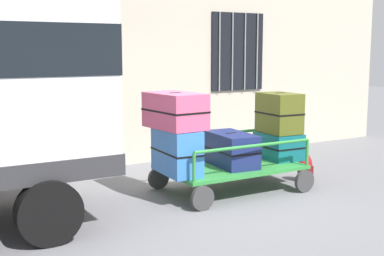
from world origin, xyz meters
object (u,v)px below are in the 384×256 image
(suitcase_midleft_bottom, at_px, (231,149))
(suitcase_center_bottom, at_px, (279,146))
(suitcase_left_bottom, at_px, (177,151))
(suitcase_center_middle, at_px, (279,113))
(suitcase_left_middle, at_px, (175,111))
(luggage_cart, at_px, (231,169))
(backpack, at_px, (305,167))

(suitcase_midleft_bottom, height_order, suitcase_center_bottom, suitcase_midleft_bottom)
(suitcase_left_bottom, bearing_deg, suitcase_center_middle, 2.06)
(suitcase_left_middle, relative_size, suitcase_center_bottom, 1.29)
(luggage_cart, height_order, suitcase_midleft_bottom, suitcase_midleft_bottom)
(suitcase_center_middle, bearing_deg, suitcase_left_bottom, -177.94)
(suitcase_left_middle, distance_m, suitcase_center_bottom, 1.95)
(suitcase_midleft_bottom, relative_size, suitcase_center_middle, 1.38)
(luggage_cart, height_order, suitcase_left_middle, suitcase_left_middle)
(suitcase_left_bottom, relative_size, suitcase_center_middle, 1.30)
(backpack, bearing_deg, suitcase_center_bottom, 156.78)
(luggage_cart, distance_m, suitcase_center_bottom, 0.95)
(suitcase_left_bottom, bearing_deg, backpack, -2.78)
(suitcase_left_bottom, xyz_separation_m, suitcase_midleft_bottom, (0.92, 0.03, -0.07))
(luggage_cart, distance_m, suitcase_left_middle, 1.29)
(suitcase_left_middle, bearing_deg, suitcase_center_middle, 0.82)
(suitcase_left_bottom, bearing_deg, suitcase_midleft_bottom, 1.95)
(suitcase_left_middle, bearing_deg, backpack, -3.79)
(backpack, bearing_deg, suitcase_left_middle, 176.21)
(suitcase_center_middle, bearing_deg, suitcase_center_bottom, -90.00)
(suitcase_left_bottom, distance_m, suitcase_midleft_bottom, 0.92)
(luggage_cart, bearing_deg, backpack, -6.01)
(luggage_cart, relative_size, suitcase_left_bottom, 2.32)
(suitcase_center_bottom, bearing_deg, backpack, -23.22)
(suitcase_midleft_bottom, height_order, backpack, suitcase_midleft_bottom)
(suitcase_midleft_bottom, distance_m, suitcase_center_bottom, 0.92)
(suitcase_left_middle, relative_size, suitcase_center_middle, 1.34)
(suitcase_midleft_bottom, height_order, suitcase_center_middle, suitcase_center_middle)
(luggage_cart, bearing_deg, suitcase_center_middle, 2.23)
(luggage_cart, relative_size, suitcase_midleft_bottom, 2.17)
(suitcase_center_bottom, relative_size, suitcase_center_middle, 1.04)
(suitcase_left_middle, xyz_separation_m, suitcase_center_middle, (1.83, 0.03, -0.15))
(suitcase_center_bottom, xyz_separation_m, backpack, (0.40, -0.17, -0.36))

